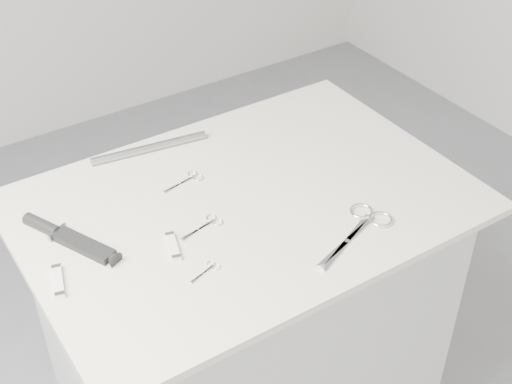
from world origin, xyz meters
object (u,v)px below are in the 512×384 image
pocket_knife_a (58,281)px  sheathed_knife (65,236)px  pocket_knife_b (173,246)px  embroidery_scissors_a (207,225)px  tiny_scissors (208,270)px  plinth (247,339)px  metal_rail (149,148)px  large_shears (363,224)px  embroidery_scissors_b (188,180)px

pocket_knife_a → sheathed_knife: bearing=-10.5°
pocket_knife_a → pocket_knife_b: size_ratio=1.08×
embroidery_scissors_a → tiny_scissors: 0.14m
tiny_scissors → pocket_knife_b: bearing=88.7°
tiny_scissors → pocket_knife_a: bearing=137.3°
tiny_scissors → plinth: bearing=22.7°
embroidery_scissors_a → metal_rail: metal_rail is taller
plinth → large_shears: 0.54m
embroidery_scissors_a → pocket_knife_a: size_ratio=1.16×
embroidery_scissors_b → plinth: bearing=-72.3°
pocket_knife_a → pocket_knife_b: same height
large_shears → embroidery_scissors_a: bearing=126.0°
pocket_knife_a → embroidery_scissors_a: bearing=-74.9°
large_shears → tiny_scissors: bearing=149.4°
pocket_knife_a → metal_rail: size_ratio=0.31×
pocket_knife_a → tiny_scissors: bearing=-100.1°
embroidery_scissors_a → pocket_knife_b: (-0.10, -0.03, 0.00)m
sheathed_knife → embroidery_scissors_b: bearing=-107.2°
large_shears → metal_rail: size_ratio=0.80×
embroidery_scissors_b → pocket_knife_b: pocket_knife_b is taller
embroidery_scissors_b → pocket_knife_b: 0.24m
plinth → embroidery_scissors_a: size_ratio=8.40×
plinth → tiny_scissors: size_ratio=11.98×
large_shears → sheathed_knife: sheathed_knife is taller
embroidery_scissors_b → pocket_knife_a: (-0.38, -0.16, 0.00)m
plinth → tiny_scissors: tiny_scissors is taller
embroidery_scissors_a → sheathed_knife: 0.30m
plinth → pocket_knife_b: (-0.21, -0.06, 0.48)m
large_shears → sheathed_knife: 0.63m
plinth → sheathed_knife: size_ratio=3.87×
embroidery_scissors_a → pocket_knife_a: 0.33m
sheathed_knife → pocket_knife_a: (-0.06, -0.12, -0.00)m
pocket_knife_a → metal_rail: bearing=-32.1°
embroidery_scissors_a → pocket_knife_a: pocket_knife_a is taller
sheathed_knife → metal_rail: bearing=-80.6°
plinth → embroidery_scissors_b: bearing=118.4°
pocket_knife_b → tiny_scissors: bearing=-147.7°
pocket_knife_b → pocket_knife_a: bearing=99.2°
plinth → sheathed_knife: sheathed_knife is taller
tiny_scissors → sheathed_knife: size_ratio=0.32×
large_shears → embroidery_scissors_b: size_ratio=2.17×
tiny_scissors → pocket_knife_b: (-0.03, 0.10, 0.00)m
large_shears → pocket_knife_a: bearing=142.1°
sheathed_knife → pocket_knife_b: size_ratio=2.73×
sheathed_knife → plinth: bearing=-128.1°
embroidery_scissors_a → metal_rail: (0.02, 0.33, 0.01)m
embroidery_scissors_a → pocket_knife_a: (-0.33, 0.00, 0.00)m
pocket_knife_a → metal_rail: 0.48m
large_shears → embroidery_scissors_a: 0.34m
plinth → large_shears: bearing=-52.8°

